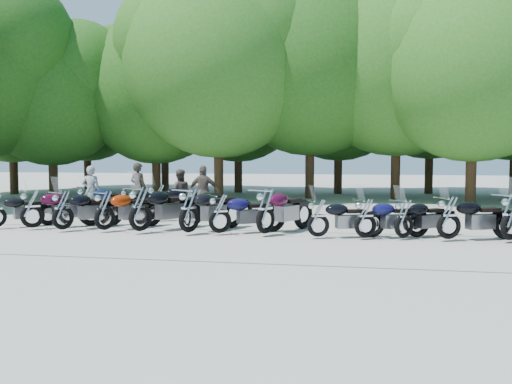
% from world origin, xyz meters
% --- Properties ---
extents(ground, '(90.00, 90.00, 0.00)m').
position_xyz_m(ground, '(0.00, 0.00, 0.00)').
color(ground, '#A09A90').
rests_on(ground, ground).
extents(tree_0, '(7.50, 7.50, 9.21)m').
position_xyz_m(tree_0, '(-15.42, 12.98, 5.45)').
color(tree_0, '#3A2614').
rests_on(tree_0, ground).
extents(tree_1, '(6.97, 6.97, 8.55)m').
position_xyz_m(tree_1, '(-12.04, 11.24, 5.06)').
color(tree_1, '#3A2614').
rests_on(tree_1, ground).
extents(tree_2, '(7.31, 7.31, 8.97)m').
position_xyz_m(tree_2, '(-7.25, 12.84, 5.31)').
color(tree_2, '#3A2614').
rests_on(tree_2, ground).
extents(tree_3, '(8.70, 8.70, 10.67)m').
position_xyz_m(tree_3, '(-3.57, 11.24, 6.32)').
color(tree_3, '#3A2614').
rests_on(tree_3, ground).
extents(tree_4, '(9.13, 9.13, 11.20)m').
position_xyz_m(tree_4, '(0.54, 13.09, 6.64)').
color(tree_4, '#3A2614').
rests_on(tree_4, ground).
extents(tree_5, '(9.04, 9.04, 11.10)m').
position_xyz_m(tree_5, '(4.61, 13.20, 6.57)').
color(tree_5, '#3A2614').
rests_on(tree_5, ground).
extents(tree_6, '(8.00, 8.00, 9.82)m').
position_xyz_m(tree_6, '(7.55, 10.82, 5.81)').
color(tree_6, '#3A2614').
rests_on(tree_6, ground).
extents(tree_9, '(7.59, 7.59, 9.32)m').
position_xyz_m(tree_9, '(-13.53, 17.59, 5.52)').
color(tree_9, '#3A2614').
rests_on(tree_9, ground).
extents(tree_10, '(7.78, 7.78, 9.55)m').
position_xyz_m(tree_10, '(-8.29, 16.97, 5.66)').
color(tree_10, '#3A2614').
rests_on(tree_10, ground).
extents(tree_11, '(7.56, 7.56, 9.28)m').
position_xyz_m(tree_11, '(-3.76, 16.43, 5.49)').
color(tree_11, '#3A2614').
rests_on(tree_11, ground).
extents(tree_12, '(7.88, 7.88, 9.67)m').
position_xyz_m(tree_12, '(1.80, 16.47, 5.72)').
color(tree_12, '#3A2614').
rests_on(tree_12, ground).
extents(tree_13, '(8.31, 8.31, 10.20)m').
position_xyz_m(tree_13, '(6.69, 17.47, 6.04)').
color(tree_13, '#3A2614').
rests_on(tree_13, ground).
extents(motorcycle_1, '(2.17, 2.09, 1.31)m').
position_xyz_m(motorcycle_1, '(-6.31, 0.56, 0.65)').
color(motorcycle_1, '#390720').
rests_on(motorcycle_1, ground).
extents(motorcycle_2, '(1.72, 2.33, 1.29)m').
position_xyz_m(motorcycle_2, '(-5.25, 0.37, 0.64)').
color(motorcycle_2, black).
rests_on(motorcycle_2, ground).
extents(motorcycle_3, '(1.74, 2.33, 1.29)m').
position_xyz_m(motorcycle_3, '(-4.08, 0.51, 0.65)').
color(motorcycle_3, '#A12705').
rests_on(motorcycle_3, ground).
extents(motorcycle_4, '(2.00, 2.57, 1.44)m').
position_xyz_m(motorcycle_4, '(-2.99, 0.42, 0.72)').
color(motorcycle_4, black).
rests_on(motorcycle_4, ground).
extents(motorcycle_5, '(1.82, 2.56, 1.41)m').
position_xyz_m(motorcycle_5, '(-1.62, 0.42, 0.70)').
color(motorcycle_5, black).
rests_on(motorcycle_5, ground).
extents(motorcycle_6, '(2.18, 1.79, 1.24)m').
position_xyz_m(motorcycle_6, '(-0.80, 0.54, 0.62)').
color(motorcycle_6, '#100E3E').
rests_on(motorcycle_6, ground).
extents(motorcycle_7, '(1.84, 2.58, 1.42)m').
position_xyz_m(motorcycle_7, '(0.42, 0.59, 0.71)').
color(motorcycle_7, '#380720').
rests_on(motorcycle_7, ground).
extents(motorcycle_8, '(2.11, 1.31, 1.15)m').
position_xyz_m(motorcycle_8, '(1.82, 0.36, 0.57)').
color(motorcycle_8, black).
rests_on(motorcycle_8, ground).
extents(motorcycle_9, '(2.14, 1.49, 1.17)m').
position_xyz_m(motorcycle_9, '(3.00, 0.46, 0.59)').
color(motorcycle_9, '#0E0E3F').
rests_on(motorcycle_9, ground).
extents(motorcycle_10, '(2.00, 1.74, 1.16)m').
position_xyz_m(motorcycle_10, '(3.95, 0.60, 0.58)').
color(motorcycle_10, black).
rests_on(motorcycle_10, ground).
extents(motorcycle_11, '(2.33, 1.49, 1.26)m').
position_xyz_m(motorcycle_11, '(5.02, 0.53, 0.63)').
color(motorcycle_11, black).
rests_on(motorcycle_11, ground).
extents(motorcycle_12, '(2.27, 2.15, 1.35)m').
position_xyz_m(motorcycle_12, '(6.46, 0.61, 0.68)').
color(motorcycle_12, '#0F0E3F').
rests_on(motorcycle_12, ground).
extents(motorcycle_14, '(2.09, 1.93, 1.24)m').
position_xyz_m(motorcycle_14, '(-6.07, 3.28, 0.62)').
color(motorcycle_14, '#0E173D').
rests_on(motorcycle_14, ground).
extents(motorcycle_15, '(2.16, 1.59, 1.19)m').
position_xyz_m(motorcycle_15, '(-4.53, 3.25, 0.60)').
color(motorcycle_15, black).
rests_on(motorcycle_15, ground).
extents(motorcycle_16, '(2.37, 1.99, 1.35)m').
position_xyz_m(motorcycle_16, '(-3.48, 3.05, 0.68)').
color(motorcycle_16, black).
rests_on(motorcycle_16, ground).
extents(motorcycle_17, '(2.14, 1.45, 1.17)m').
position_xyz_m(motorcycle_17, '(-2.27, 3.28, 0.59)').
color(motorcycle_17, black).
rests_on(motorcycle_17, ground).
extents(rider_0, '(0.69, 0.50, 1.76)m').
position_xyz_m(rider_0, '(-6.28, 4.00, 0.88)').
color(rider_0, gray).
rests_on(rider_0, ground).
extents(rider_1, '(0.96, 0.84, 1.65)m').
position_xyz_m(rider_1, '(-3.17, 4.28, 0.82)').
color(rider_1, brown).
rests_on(rider_1, ground).
extents(rider_2, '(1.08, 0.53, 1.78)m').
position_xyz_m(rider_2, '(-2.32, 4.29, 0.89)').
color(rider_2, brown).
rests_on(rider_2, ground).
extents(rider_3, '(0.78, 0.63, 1.86)m').
position_xyz_m(rider_3, '(-4.90, 4.85, 0.93)').
color(rider_3, '#2B251C').
rests_on(rider_3, ground).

